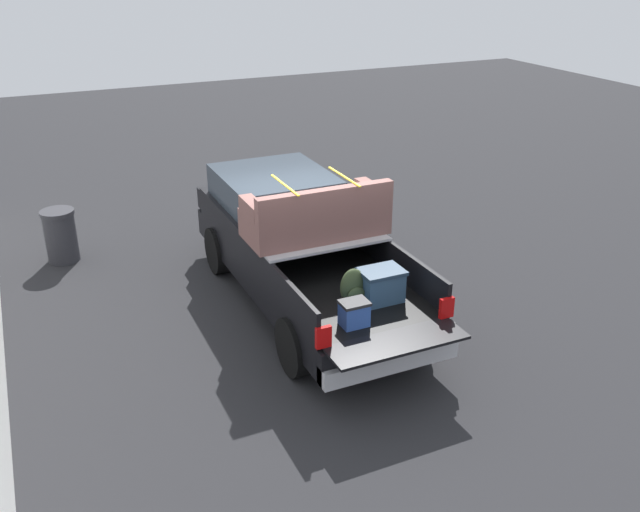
% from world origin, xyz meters
% --- Properties ---
extents(ground_plane, '(40.00, 40.00, 0.00)m').
position_xyz_m(ground_plane, '(0.00, 0.00, 0.00)').
color(ground_plane, '#262628').
extents(pickup_truck, '(6.05, 2.08, 2.23)m').
position_xyz_m(pickup_truck, '(0.36, -0.00, 0.97)').
color(pickup_truck, black).
rests_on(pickup_truck, ground_plane).
extents(trash_can, '(0.60, 0.60, 0.98)m').
position_xyz_m(trash_can, '(3.40, 3.36, 0.50)').
color(trash_can, '#2D2D33').
rests_on(trash_can, ground_plane).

